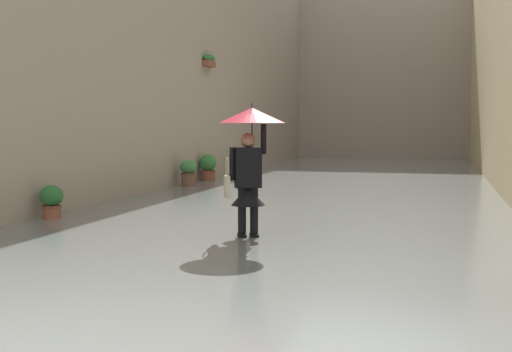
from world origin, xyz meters
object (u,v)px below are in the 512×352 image
(person_wading, at_px, (250,146))
(potted_plant_mid_right, at_px, (51,201))
(potted_plant_near_right, at_px, (208,167))
(potted_plant_far_right, at_px, (188,173))

(person_wading, height_order, potted_plant_mid_right, person_wading)
(potted_plant_mid_right, xyz_separation_m, potted_plant_near_right, (0.01, -8.23, 0.09))
(potted_plant_mid_right, distance_m, potted_plant_near_right, 8.23)
(potted_plant_mid_right, bearing_deg, person_wading, 167.16)
(potted_plant_mid_right, height_order, potted_plant_near_right, potted_plant_near_right)
(potted_plant_far_right, relative_size, potted_plant_near_right, 0.91)
(person_wading, relative_size, potted_plant_far_right, 2.65)
(potted_plant_near_right, bearing_deg, potted_plant_mid_right, 90.10)
(person_wading, xyz_separation_m, potted_plant_near_right, (3.89, -9.11, -0.94))
(potted_plant_far_right, distance_m, potted_plant_mid_right, 6.41)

